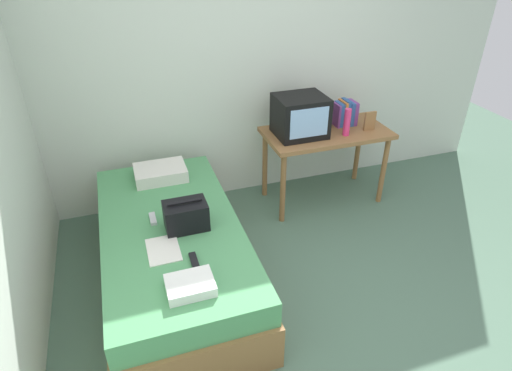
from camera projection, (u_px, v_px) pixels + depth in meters
The scene contains 14 objects.
ground_plane at pixel (346, 324), 2.99m from camera, with size 8.00×8.00×0.00m, color #4C6B56.
wall_back at pixel (255, 62), 3.94m from camera, with size 5.20×0.10×2.60m, color silver.
bed at pixel (174, 253), 3.23m from camera, with size 1.00×2.00×0.53m.
desk at pixel (326, 140), 4.04m from camera, with size 1.16×0.60×0.74m.
tv at pixel (300, 116), 3.83m from camera, with size 0.44×0.39×0.36m.
water_bottle at pixel (347, 122), 3.85m from camera, with size 0.06×0.06×0.25m, color #E53372.
book_row at pixel (345, 113), 4.07m from camera, with size 0.20×0.16×0.24m.
picture_frame at pixel (370, 121), 3.97m from camera, with size 0.11×0.02×0.18m, color olive.
pillow at pixel (160, 173), 3.63m from camera, with size 0.43×0.31×0.10m, color silver.
handbag at pixel (186, 216), 3.01m from camera, with size 0.30×0.20×0.22m.
magazine at pixel (163, 250), 2.84m from camera, with size 0.21×0.29×0.01m, color white.
remote_dark at pixel (194, 261), 2.74m from camera, with size 0.04×0.16×0.02m, color black.
remote_silver at pixel (153, 219), 3.13m from camera, with size 0.04×0.14×0.02m, color #B7B7BC.
folded_towel at pixel (190, 285), 2.52m from camera, with size 0.28×0.22×0.07m, color white.
Camera 1 is at (-1.25, -1.75, 2.37)m, focal length 30.20 mm.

